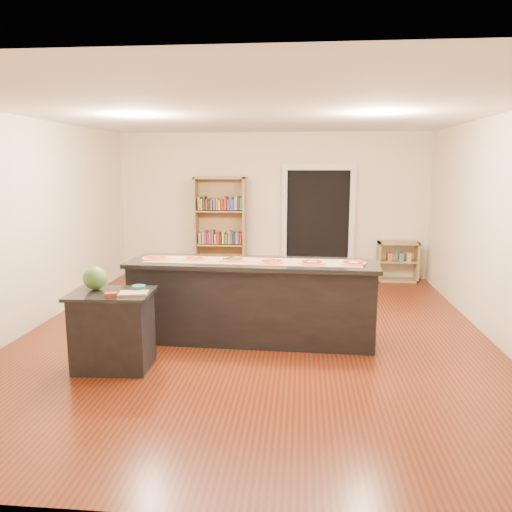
# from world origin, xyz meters

# --- Properties ---
(room) EXTENTS (6.00, 7.00, 2.80)m
(room) POSITION_xyz_m (0.00, 0.00, 1.40)
(room) COLOR #EBE2C5
(room) RESTS_ON ground
(doorway) EXTENTS (1.40, 0.09, 2.21)m
(doorway) POSITION_xyz_m (0.90, 3.46, 1.20)
(doorway) COLOR black
(doorway) RESTS_ON room
(kitchen_island) EXTENTS (3.07, 0.83, 1.01)m
(kitchen_island) POSITION_xyz_m (-0.01, -0.23, 0.51)
(kitchen_island) COLOR black
(kitchen_island) RESTS_ON ground
(side_counter) EXTENTS (0.86, 0.63, 0.85)m
(side_counter) POSITION_xyz_m (-1.42, -1.25, 0.43)
(side_counter) COLOR black
(side_counter) RESTS_ON ground
(bookshelf) EXTENTS (0.98, 0.35, 1.96)m
(bookshelf) POSITION_xyz_m (-0.98, 3.28, 0.98)
(bookshelf) COLOR #A4844F
(bookshelf) RESTS_ON ground
(low_shelf) EXTENTS (0.76, 0.32, 0.76)m
(low_shelf) POSITION_xyz_m (2.42, 3.29, 0.38)
(low_shelf) COLOR #A4844F
(low_shelf) RESTS_ON ground
(waste_bin) EXTENTS (0.22, 0.22, 0.33)m
(waste_bin) POSITION_xyz_m (-0.20, 3.24, 0.16)
(waste_bin) COLOR #5C7FCF
(waste_bin) RESTS_ON ground
(kraft_paper) EXTENTS (2.68, 0.57, 0.00)m
(kraft_paper) POSITION_xyz_m (-0.01, -0.24, 1.01)
(kraft_paper) COLOR #8E6949
(kraft_paper) RESTS_ON kitchen_island
(watermelon) EXTENTS (0.26, 0.26, 0.26)m
(watermelon) POSITION_xyz_m (-1.62, -1.17, 0.98)
(watermelon) COLOR #144214
(watermelon) RESTS_ON side_counter
(cutting_board) EXTENTS (0.32, 0.24, 0.02)m
(cutting_board) POSITION_xyz_m (-1.15, -1.31, 0.86)
(cutting_board) COLOR tan
(cutting_board) RESTS_ON side_counter
(package_red) EXTENTS (0.14, 0.12, 0.04)m
(package_red) POSITION_xyz_m (-1.34, -1.44, 0.87)
(package_red) COLOR maroon
(package_red) RESTS_ON side_counter
(package_teal) EXTENTS (0.14, 0.14, 0.05)m
(package_teal) POSITION_xyz_m (-1.14, -1.16, 0.88)
(package_teal) COLOR #195966
(package_teal) RESTS_ON side_counter
(pizza_a) EXTENTS (0.33, 0.33, 0.02)m
(pizza_a) POSITION_xyz_m (-1.23, -0.20, 1.02)
(pizza_a) COLOR tan
(pizza_a) RESTS_ON kitchen_island
(pizza_b) EXTENTS (0.29, 0.29, 0.02)m
(pizza_b) POSITION_xyz_m (-0.74, -0.19, 1.02)
(pizza_b) COLOR tan
(pizza_b) RESTS_ON kitchen_island
(pizza_c) EXTENTS (0.35, 0.35, 0.02)m
(pizza_c) POSITION_xyz_m (-0.25, -0.19, 1.02)
(pizza_c) COLOR tan
(pizza_c) RESTS_ON kitchen_island
(pizza_d) EXTENTS (0.32, 0.32, 0.02)m
(pizza_d) POSITION_xyz_m (0.23, -0.28, 1.02)
(pizza_d) COLOR tan
(pizza_d) RESTS_ON kitchen_island
(pizza_e) EXTENTS (0.31, 0.31, 0.02)m
(pizza_e) POSITION_xyz_m (0.72, -0.30, 1.02)
(pizza_e) COLOR tan
(pizza_e) RESTS_ON kitchen_island
(pizza_f) EXTENTS (0.32, 0.32, 0.02)m
(pizza_f) POSITION_xyz_m (1.21, -0.29, 1.02)
(pizza_f) COLOR tan
(pizza_f) RESTS_ON kitchen_island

